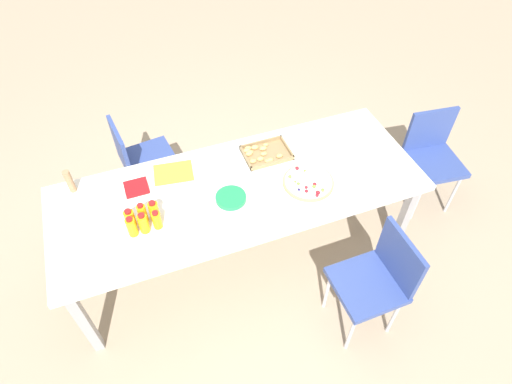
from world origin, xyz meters
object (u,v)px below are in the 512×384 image
(chair_near_right, at_px, (378,277))
(juice_bottle_1, at_px, (144,223))
(chair_end, at_px, (432,153))
(cardboard_tube, at_px, (70,181))
(juice_bottle_0, at_px, (132,227))
(snack_tray, at_px, (263,153))
(juice_bottle_4, at_px, (142,213))
(juice_bottle_2, at_px, (157,220))
(chair_far_left, at_px, (139,157))
(juice_bottle_3, at_px, (130,218))
(paper_folder, at_px, (173,173))
(napkin_stack, at_px, (136,188))
(plate_stack, at_px, (231,198))
(juice_bottle_5, at_px, (154,210))
(fruit_pizza, at_px, (308,182))
(party_table, at_px, (239,193))

(chair_near_right, bearing_deg, juice_bottle_1, 62.01)
(chair_end, xyz_separation_m, chair_near_right, (-1.00, -0.83, 0.00))
(cardboard_tube, bearing_deg, chair_near_right, -35.02)
(juice_bottle_0, bearing_deg, juice_bottle_1, -0.11)
(juice_bottle_1, distance_m, snack_tray, 0.98)
(juice_bottle_0, relative_size, juice_bottle_4, 0.99)
(juice_bottle_2, bearing_deg, juice_bottle_1, -177.73)
(chair_far_left, bearing_deg, juice_bottle_3, -17.29)
(juice_bottle_3, relative_size, juice_bottle_4, 0.90)
(chair_end, bearing_deg, juice_bottle_2, 11.65)
(juice_bottle_3, xyz_separation_m, paper_folder, (0.34, 0.34, -0.06))
(chair_near_right, distance_m, juice_bottle_1, 1.46)
(juice_bottle_3, bearing_deg, chair_near_right, -28.74)
(chair_near_right, distance_m, juice_bottle_0, 1.52)
(cardboard_tube, bearing_deg, napkin_stack, -18.25)
(juice_bottle_3, relative_size, cardboard_tube, 0.77)
(chair_near_right, height_order, juice_bottle_0, juice_bottle_0)
(chair_end, bearing_deg, cardboard_tube, 0.34)
(juice_bottle_3, height_order, napkin_stack, juice_bottle_3)
(paper_folder, bearing_deg, chair_end, -6.92)
(juice_bottle_4, bearing_deg, juice_bottle_1, -95.74)
(chair_end, bearing_deg, napkin_stack, 2.37)
(chair_end, bearing_deg, juice_bottle_4, 9.60)
(plate_stack, height_order, paper_folder, plate_stack)
(juice_bottle_0, bearing_deg, paper_folder, 50.94)
(chair_near_right, xyz_separation_m, cardboard_tube, (-1.64, 1.15, 0.34))
(chair_near_right, bearing_deg, juice_bottle_3, 60.76)
(plate_stack, bearing_deg, juice_bottle_5, 176.97)
(cardboard_tube, bearing_deg, juice_bottle_0, -58.09)
(napkin_stack, bearing_deg, chair_far_left, 82.84)
(fruit_pizza, bearing_deg, juice_bottle_0, -179.66)
(juice_bottle_0, distance_m, juice_bottle_4, 0.11)
(juice_bottle_0, height_order, cardboard_tube, cardboard_tube)
(juice_bottle_1, bearing_deg, plate_stack, 5.53)
(fruit_pizza, xyz_separation_m, plate_stack, (-0.52, 0.05, 0.00))
(fruit_pizza, bearing_deg, juice_bottle_5, 175.87)
(juice_bottle_4, bearing_deg, plate_stack, -2.57)
(chair_near_right, relative_size, napkin_stack, 5.53)
(party_table, distance_m, napkin_stack, 0.67)
(chair_near_right, distance_m, juice_bottle_3, 1.55)
(napkin_stack, bearing_deg, party_table, -19.59)
(juice_bottle_1, relative_size, plate_stack, 0.76)
(snack_tray, bearing_deg, paper_folder, 175.80)
(chair_near_right, xyz_separation_m, snack_tray, (-0.36, 1.03, 0.27))
(snack_tray, bearing_deg, chair_near_right, -70.67)
(juice_bottle_2, bearing_deg, cardboard_tube, 132.93)
(chair_far_left, height_order, juice_bottle_0, juice_bottle_0)
(juice_bottle_5, bearing_deg, chair_end, 2.49)
(fruit_pizza, height_order, plate_stack, fruit_pizza)
(napkin_stack, bearing_deg, juice_bottle_5, -76.75)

